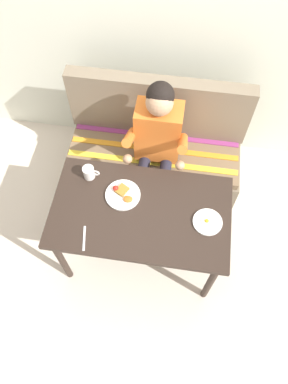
{
  "coord_description": "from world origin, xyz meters",
  "views": [
    {
      "loc": [
        0.18,
        -1.08,
        2.87
      ],
      "look_at": [
        0.0,
        0.15,
        0.72
      ],
      "focal_mm": 33.86,
      "sensor_mm": 36.0,
      "label": 1
    }
  ],
  "objects_px": {
    "table": "(141,216)",
    "fork": "(84,238)",
    "plate_breakfast": "(123,194)",
    "couch": "(154,154)",
    "person": "(157,141)",
    "plate_eggs": "(208,222)",
    "coffee_mug": "(89,172)"
  },
  "relations": [
    {
      "from": "table",
      "to": "fork",
      "type": "bearing_deg",
      "value": -142.38
    },
    {
      "from": "plate_breakfast",
      "to": "fork",
      "type": "distance_m",
      "value": 0.4
    },
    {
      "from": "table",
      "to": "fork",
      "type": "xyz_separation_m",
      "value": [
        -0.33,
        -0.25,
        0.08
      ]
    },
    {
      "from": "couch",
      "to": "person",
      "type": "bearing_deg",
      "value": -79.52
    },
    {
      "from": "table",
      "to": "plate_eggs",
      "type": "relative_size",
      "value": 6.2
    },
    {
      "from": "table",
      "to": "person",
      "type": "height_order",
      "value": "person"
    },
    {
      "from": "fork",
      "to": "plate_eggs",
      "type": "bearing_deg",
      "value": 5.97
    },
    {
      "from": "table",
      "to": "plate_breakfast",
      "type": "distance_m",
      "value": 0.19
    },
    {
      "from": "plate_breakfast",
      "to": "plate_eggs",
      "type": "height_order",
      "value": "plate_breakfast"
    },
    {
      "from": "person",
      "to": "couch",
      "type": "bearing_deg",
      "value": 100.48
    },
    {
      "from": "couch",
      "to": "plate_eggs",
      "type": "xyz_separation_m",
      "value": [
        0.44,
        -0.79,
        0.41
      ]
    },
    {
      "from": "person",
      "to": "fork",
      "type": "relative_size",
      "value": 7.13
    },
    {
      "from": "plate_breakfast",
      "to": "plate_eggs",
      "type": "bearing_deg",
      "value": -11.67
    },
    {
      "from": "person",
      "to": "plate_eggs",
      "type": "xyz_separation_m",
      "value": [
        0.41,
        -0.61,
        -0.0
      ]
    },
    {
      "from": "plate_eggs",
      "to": "coffee_mug",
      "type": "relative_size",
      "value": 1.64
    },
    {
      "from": "person",
      "to": "coffee_mug",
      "type": "xyz_separation_m",
      "value": [
        -0.43,
        -0.37,
        0.04
      ]
    },
    {
      "from": "coffee_mug",
      "to": "fork",
      "type": "height_order",
      "value": "coffee_mug"
    },
    {
      "from": "couch",
      "to": "coffee_mug",
      "type": "relative_size",
      "value": 12.2
    },
    {
      "from": "plate_breakfast",
      "to": "coffee_mug",
      "type": "height_order",
      "value": "coffee_mug"
    },
    {
      "from": "plate_eggs",
      "to": "table",
      "type": "bearing_deg",
      "value": 177.1
    },
    {
      "from": "fork",
      "to": "couch",
      "type": "bearing_deg",
      "value": 61.68
    },
    {
      "from": "table",
      "to": "coffee_mug",
      "type": "bearing_deg",
      "value": 151.31
    },
    {
      "from": "couch",
      "to": "fork",
      "type": "xyz_separation_m",
      "value": [
        -0.33,
        -1.02,
        0.4
      ]
    },
    {
      "from": "person",
      "to": "fork",
      "type": "bearing_deg",
      "value": -113.05
    },
    {
      "from": "plate_eggs",
      "to": "fork",
      "type": "bearing_deg",
      "value": -163.48
    },
    {
      "from": "plate_breakfast",
      "to": "fork",
      "type": "height_order",
      "value": "plate_breakfast"
    },
    {
      "from": "table",
      "to": "plate_eggs",
      "type": "distance_m",
      "value": 0.45
    },
    {
      "from": "plate_eggs",
      "to": "fork",
      "type": "relative_size",
      "value": 1.14
    },
    {
      "from": "table",
      "to": "person",
      "type": "distance_m",
      "value": 0.6
    },
    {
      "from": "couch",
      "to": "coffee_mug",
      "type": "xyz_separation_m",
      "value": [
        -0.39,
        -0.55,
        0.45
      ]
    },
    {
      "from": "person",
      "to": "coffee_mug",
      "type": "bearing_deg",
      "value": -138.69
    },
    {
      "from": "plate_eggs",
      "to": "couch",
      "type": "bearing_deg",
      "value": 119.43
    }
  ]
}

